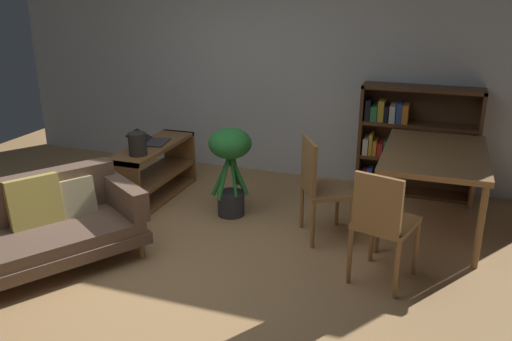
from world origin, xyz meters
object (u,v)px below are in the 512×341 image
dining_chair_near (383,221)px  bookshelf (409,140)px  open_laptop (150,140)px  desk_speaker (138,144)px  dining_chair_far (319,183)px  media_console (154,173)px  dining_table (435,159)px  potted_floor_plant (230,160)px  fabric_couch (18,231)px

dining_chair_near → bookshelf: 2.07m
open_laptop → desk_speaker: 0.44m
dining_chair_far → bookshelf: bookshelf is taller
media_console → dining_table: size_ratio=0.90×
desk_speaker → bookshelf: bookshelf is taller
bookshelf → desk_speaker: bearing=-150.0°
media_console → potted_floor_plant: 1.01m
dining_table → dining_chair_far: 1.09m
open_laptop → desk_speaker: desk_speaker is taller
dining_table → bookshelf: size_ratio=1.10×
fabric_couch → dining_chair_far: size_ratio=2.17×
fabric_couch → potted_floor_plant: potted_floor_plant is taller
fabric_couch → bookshelf: bookshelf is taller
dining_chair_near → dining_chair_far: size_ratio=1.00×
fabric_couch → media_console: 1.75m
dining_chair_far → dining_chair_near: bearing=-44.8°
open_laptop → bookshelf: size_ratio=0.35×
fabric_couch → open_laptop: size_ratio=4.61×
potted_floor_plant → dining_table: bearing=9.5°
media_console → desk_speaker: size_ratio=5.47×
potted_floor_plant → bookshelf: size_ratio=0.72×
dining_table → dining_chair_far: (-0.95, -0.51, -0.17)m
open_laptop → desk_speaker: bearing=-76.2°
desk_speaker → dining_chair_near: bearing=-14.0°
open_laptop → dining_chair_near: dining_chair_near is taller
dining_chair_near → potted_floor_plant: bearing=152.3°
potted_floor_plant → dining_chair_far: bearing=-11.9°
open_laptop → bookshelf: bearing=21.6°
desk_speaker → dining_chair_near: size_ratio=0.24×
open_laptop → dining_chair_near: 2.78m
open_laptop → dining_chair_far: 1.99m
open_laptop → dining_table: (2.90, 0.10, 0.07)m
dining_chair_far → potted_floor_plant: bearing=168.1°
media_console → bookshelf: bearing=23.4°
desk_speaker → dining_chair_far: (1.85, 0.01, -0.19)m
dining_chair_near → media_console: bearing=159.1°
dining_table → media_console: bearing=-176.5°
open_laptop → desk_speaker: (0.10, -0.42, 0.09)m
dining_chair_near → fabric_couch: bearing=-164.4°
dining_table → dining_chair_near: size_ratio=1.47×
dining_table → dining_chair_near: (-0.32, -1.14, -0.17)m
desk_speaker → potted_floor_plant: (0.91, 0.20, -0.13)m
dining_table → bookshelf: 0.98m
desk_speaker → dining_chair_far: dining_chair_far is taller
potted_floor_plant → dining_chair_far: (0.94, -0.20, -0.06)m
desk_speaker → dining_table: desk_speaker is taller
open_laptop → bookshelf: 2.82m
dining_table → dining_chair_near: bearing=-105.7°
bookshelf → potted_floor_plant: bearing=-142.2°
media_console → desk_speaker: desk_speaker is taller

